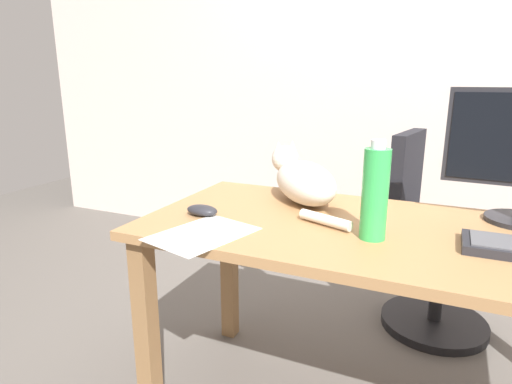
% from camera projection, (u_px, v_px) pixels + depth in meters
% --- Properties ---
extents(back_wall, '(6.00, 0.04, 2.60)m').
position_uv_depth(back_wall, '(437.00, 52.00, 2.51)').
color(back_wall, beige).
rests_on(back_wall, ground_plane).
extents(desk, '(1.56, 0.70, 0.71)m').
position_uv_depth(desk, '(394.00, 261.00, 1.31)').
color(desk, '#9E7247').
rests_on(desk, ground_plane).
extents(office_chair, '(0.49, 0.48, 0.92)m').
position_uv_depth(office_chair, '(430.00, 247.00, 2.00)').
color(office_chair, black).
rests_on(office_chair, ground_plane).
extents(cat, '(0.42, 0.49, 0.20)m').
position_uv_depth(cat, '(303.00, 180.00, 1.59)').
color(cat, silver).
rests_on(cat, desk).
extents(computer_mouse, '(0.11, 0.06, 0.04)m').
position_uv_depth(computer_mouse, '(202.00, 210.00, 1.43)').
color(computer_mouse, '#232328').
rests_on(computer_mouse, desk).
extents(paper_sheet, '(0.28, 0.34, 0.00)m').
position_uv_depth(paper_sheet, '(203.00, 234.00, 1.26)').
color(paper_sheet, white).
rests_on(paper_sheet, desk).
extents(spray_bottle, '(0.07, 0.07, 0.28)m').
position_uv_depth(spray_bottle, '(375.00, 193.00, 1.20)').
color(spray_bottle, green).
rests_on(spray_bottle, desk).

